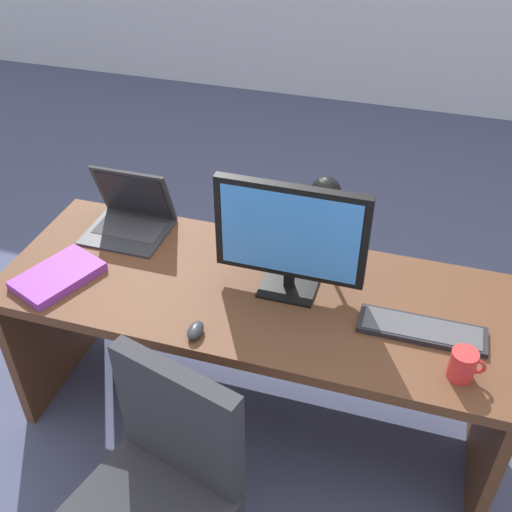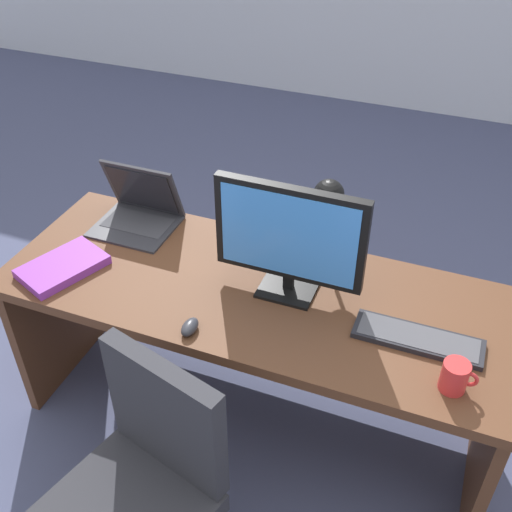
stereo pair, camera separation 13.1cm
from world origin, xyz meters
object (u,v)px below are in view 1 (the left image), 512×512
at_px(monitor, 290,235).
at_px(book, 58,276).
at_px(coffee_mug, 463,365).
at_px(keyboard, 422,330).
at_px(desk_lamp, 325,202).
at_px(mouse, 195,330).
at_px(laptop, 131,210).
at_px(desk, 257,319).

bearing_deg(monitor, book, -166.86).
height_order(monitor, coffee_mug, monitor).
xyz_separation_m(keyboard, desk_lamp, (-0.40, 0.29, 0.25)).
distance_m(mouse, coffee_mug, 0.85).
xyz_separation_m(book, coffee_mug, (1.43, -0.05, 0.03)).
distance_m(monitor, mouse, 0.45).
relative_size(laptop, coffee_mug, 2.92).
relative_size(monitor, mouse, 6.07).
xyz_separation_m(desk, desk_lamp, (0.20, 0.19, 0.46)).
xyz_separation_m(desk, book, (-0.70, -0.21, 0.21)).
bearing_deg(keyboard, coffee_mug, -51.22).
distance_m(desk, monitor, 0.45).
relative_size(monitor, coffee_mug, 4.80).
bearing_deg(monitor, desk, 171.99).
xyz_separation_m(keyboard, book, (-1.30, -0.11, 0.01)).
bearing_deg(laptop, keyboard, -13.62).
relative_size(mouse, desk_lamp, 0.24).
bearing_deg(monitor, laptop, 163.91).
height_order(keyboard, desk_lamp, desk_lamp).
bearing_deg(desk_lamp, coffee_mug, -40.30).
bearing_deg(keyboard, desk_lamp, 144.21).
distance_m(monitor, coffee_mug, 0.68).
xyz_separation_m(desk, laptop, (-0.59, 0.19, 0.27)).
xyz_separation_m(laptop, mouse, (0.48, -0.52, -0.06)).
height_order(desk, laptop, laptop).
distance_m(laptop, desk_lamp, 0.81).
distance_m(mouse, book, 0.60).
relative_size(desk, keyboard, 4.43).
xyz_separation_m(desk, mouse, (-0.11, -0.33, 0.22)).
xyz_separation_m(desk_lamp, coffee_mug, (0.53, -0.45, -0.21)).
height_order(mouse, desk_lamp, desk_lamp).
bearing_deg(laptop, desk_lamp, 0.19).
xyz_separation_m(monitor, book, (-0.82, -0.19, -0.22)).
distance_m(monitor, laptop, 0.76).
bearing_deg(laptop, mouse, -47.23).
xyz_separation_m(monitor, mouse, (-0.23, -0.31, -0.22)).
height_order(laptop, keyboard, laptop).
relative_size(monitor, laptop, 1.64).
relative_size(desk, coffee_mug, 16.91).
height_order(book, coffee_mug, coffee_mug).
relative_size(desk, book, 5.25).
distance_m(laptop, keyboard, 1.23).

